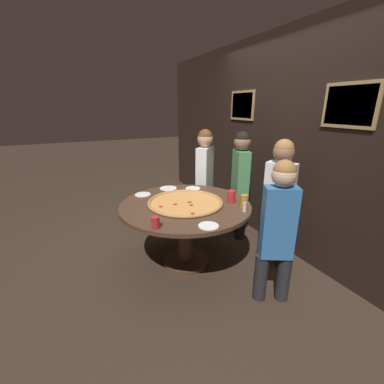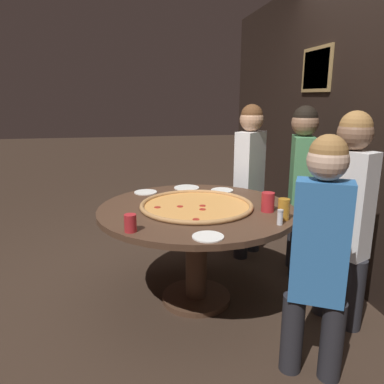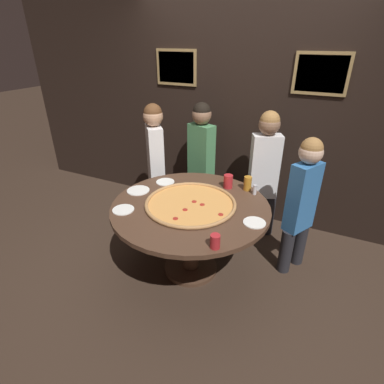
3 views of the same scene
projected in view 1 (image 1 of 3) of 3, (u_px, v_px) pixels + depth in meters
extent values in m
plane|color=#38281E|center=(186.00, 262.00, 3.02)|extent=(24.00, 24.00, 0.00)
cube|color=black|center=(282.00, 144.00, 3.14)|extent=(6.40, 0.06, 2.60)
cube|color=#9E7F4C|center=(242.00, 105.00, 3.66)|extent=(0.52, 0.02, 0.40)
cube|color=slate|center=(242.00, 105.00, 3.66)|extent=(0.46, 0.01, 0.34)
cube|color=#9E7F4C|center=(350.00, 105.00, 2.30)|extent=(0.52, 0.02, 0.40)
cube|color=#936B5B|center=(349.00, 105.00, 2.29)|extent=(0.46, 0.01, 0.34)
cylinder|color=#4C3323|center=(185.00, 205.00, 2.79)|extent=(1.41, 1.41, 0.04)
cylinder|color=#4C3323|center=(186.00, 236.00, 2.91)|extent=(0.16, 0.16, 0.70)
cylinder|color=#4C3323|center=(186.00, 261.00, 3.01)|extent=(0.52, 0.52, 0.04)
cylinder|color=#E0994C|center=(185.00, 203.00, 2.77)|extent=(0.78, 0.78, 0.01)
torus|color=#B27F4C|center=(185.00, 202.00, 2.77)|extent=(0.82, 0.82, 0.03)
cylinder|color=#A8281E|center=(161.00, 207.00, 2.66)|extent=(0.04, 0.04, 0.00)
cylinder|color=#A8281E|center=(175.00, 204.00, 2.72)|extent=(0.04, 0.04, 0.00)
cylinder|color=#A8281E|center=(191.00, 205.00, 2.70)|extent=(0.04, 0.04, 0.00)
cylinder|color=#A8281E|center=(189.00, 202.00, 2.78)|extent=(0.04, 0.04, 0.00)
cylinder|color=#A8281E|center=(193.00, 214.00, 2.49)|extent=(0.04, 0.04, 0.00)
cylinder|color=#B22328|center=(155.00, 222.00, 2.21)|extent=(0.07, 0.07, 0.11)
cylinder|color=#B22328|center=(231.00, 197.00, 2.79)|extent=(0.09, 0.09, 0.13)
cylinder|color=#BC7A23|center=(244.00, 201.00, 2.65)|extent=(0.08, 0.08, 0.14)
cylinder|color=white|center=(193.00, 188.00, 3.28)|extent=(0.19, 0.19, 0.01)
cylinder|color=white|center=(168.00, 188.00, 3.28)|extent=(0.22, 0.22, 0.01)
cylinder|color=white|center=(143.00, 195.00, 3.05)|extent=(0.19, 0.19, 0.01)
cylinder|color=white|center=(208.00, 226.00, 2.25)|extent=(0.18, 0.18, 0.01)
cylinder|color=silver|center=(245.00, 208.00, 2.56)|extent=(0.04, 0.04, 0.08)
cylinder|color=#B7B7BC|center=(245.00, 203.00, 2.54)|extent=(0.04, 0.04, 0.01)
cylinder|color=#232328|center=(201.00, 213.00, 3.76)|extent=(0.19, 0.19, 0.50)
cylinder|color=#232328|center=(207.00, 208.00, 3.96)|extent=(0.19, 0.19, 0.50)
cube|color=white|center=(205.00, 172.00, 3.67)|extent=(0.32, 0.33, 0.70)
sphere|color=tan|center=(205.00, 139.00, 3.52)|extent=(0.22, 0.22, 0.22)
sphere|color=brown|center=(205.00, 137.00, 3.51)|extent=(0.20, 0.20, 0.20)
cylinder|color=#232328|center=(283.00, 278.00, 2.38)|extent=(0.17, 0.17, 0.46)
cylinder|color=#232328|center=(261.00, 277.00, 2.39)|extent=(0.17, 0.17, 0.46)
cube|color=#3370B2|center=(278.00, 223.00, 2.21)|extent=(0.26, 0.32, 0.65)
sphere|color=beige|center=(284.00, 175.00, 2.07)|extent=(0.20, 0.20, 0.20)
sphere|color=#9E703D|center=(285.00, 171.00, 2.06)|extent=(0.18, 0.18, 0.18)
cylinder|color=#232328|center=(240.00, 221.00, 3.50)|extent=(0.17, 0.17, 0.50)
cylinder|color=#232328|center=(235.00, 215.00, 3.71)|extent=(0.17, 0.17, 0.50)
cube|color=#4C8C59|center=(240.00, 177.00, 3.42)|extent=(0.34, 0.25, 0.70)
sphere|color=#8C664C|center=(242.00, 142.00, 3.27)|extent=(0.22, 0.22, 0.22)
sphere|color=black|center=(243.00, 139.00, 3.26)|extent=(0.20, 0.20, 0.20)
cylinder|color=#232328|center=(283.00, 246.00, 2.88)|extent=(0.18, 0.18, 0.50)
cylinder|color=#232328|center=(264.00, 240.00, 3.01)|extent=(0.18, 0.18, 0.50)
cube|color=white|center=(279.00, 194.00, 2.75)|extent=(0.34, 0.27, 0.69)
sphere|color=#8C664C|center=(284.00, 152.00, 2.61)|extent=(0.21, 0.21, 0.21)
sphere|color=#9E703D|center=(284.00, 149.00, 2.60)|extent=(0.20, 0.20, 0.20)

